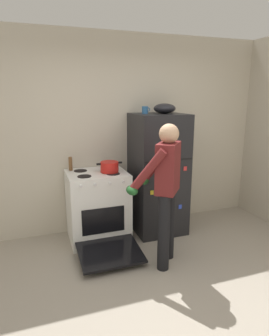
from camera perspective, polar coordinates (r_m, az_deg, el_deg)
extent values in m
plane|color=#9E9384|center=(3.01, 8.63, -25.00)|extent=(8.00, 8.00, 0.00)
cube|color=beige|center=(4.19, -3.25, 6.57)|extent=(6.00, 0.10, 2.70)
cube|color=black|center=(4.10, 4.52, -1.13)|extent=(0.68, 0.68, 1.65)
cube|color=black|center=(3.73, 6.73, 1.50)|extent=(0.67, 0.01, 0.01)
cylinder|color=#B7B7BC|center=(3.83, 5.48, -6.62)|extent=(0.02, 0.02, 0.60)
cylinder|color=#B7B7BC|center=(3.63, 5.78, 5.66)|extent=(0.02, 0.02, 0.31)
cube|color=purple|center=(3.82, 7.56, -2.07)|extent=(0.04, 0.01, 0.06)
cube|color=yellow|center=(3.75, 3.40, -4.78)|extent=(0.04, 0.01, 0.06)
cube|color=blue|center=(4.00, 8.83, -7.42)|extent=(0.04, 0.01, 0.06)
cube|color=red|center=(3.87, 9.79, -0.10)|extent=(0.04, 0.01, 0.06)
cube|color=white|center=(3.96, -7.15, -7.30)|extent=(0.76, 0.64, 0.92)
cube|color=black|center=(3.69, -6.02, -10.09)|extent=(0.53, 0.01, 0.33)
cylinder|color=black|center=(3.65, -9.68, -1.59)|extent=(0.17, 0.17, 0.01)
cylinder|color=black|center=(3.72, -4.14, -1.12)|extent=(0.17, 0.17, 0.01)
cylinder|color=black|center=(3.92, -10.41, -0.53)|extent=(0.17, 0.17, 0.01)
cylinder|color=black|center=(3.99, -5.24, -0.10)|extent=(0.17, 0.17, 0.01)
cylinder|color=silver|center=(3.47, -10.36, -3.50)|extent=(0.04, 0.03, 0.04)
cylinder|color=silver|center=(3.50, -7.61, -3.25)|extent=(0.04, 0.03, 0.04)
cylinder|color=silver|center=(3.54, -4.75, -2.98)|extent=(0.04, 0.03, 0.04)
cylinder|color=silver|center=(3.58, -2.12, -2.73)|extent=(0.04, 0.03, 0.04)
cube|color=black|center=(3.57, -4.78, -15.96)|extent=(0.72, 0.59, 0.09)
cylinder|color=black|center=(3.29, 5.65, -12.42)|extent=(0.13, 0.13, 0.86)
cylinder|color=black|center=(3.51, 6.67, -10.62)|extent=(0.13, 0.13, 0.86)
cube|color=maroon|center=(3.16, 6.51, 0.05)|extent=(0.38, 0.41, 0.54)
sphere|color=tan|center=(3.10, 6.69, 6.61)|extent=(0.21, 0.21, 0.21)
sphere|color=#434343|center=(3.10, 6.67, 5.93)|extent=(0.15, 0.15, 0.15)
cylinder|color=maroon|center=(3.02, 2.54, -0.62)|extent=(0.38, 0.32, 0.50)
cylinder|color=maroon|center=(3.39, 4.47, 0.98)|extent=(0.38, 0.32, 0.50)
ellipsoid|color=#1E5123|center=(3.13, -0.48, -4.33)|extent=(0.12, 0.18, 0.10)
ellipsoid|color=#1E5123|center=(3.49, 1.72, -2.39)|extent=(0.12, 0.18, 0.10)
cylinder|color=red|center=(3.79, -4.87, 0.22)|extent=(0.23, 0.23, 0.13)
cube|color=black|center=(3.75, -6.97, 0.75)|extent=(0.05, 0.03, 0.02)
cube|color=black|center=(3.81, -2.83, 1.07)|extent=(0.05, 0.03, 0.02)
cylinder|color=#2D6093|center=(3.94, 2.03, 11.15)|extent=(0.08, 0.08, 0.10)
torus|color=#2D6093|center=(3.96, 2.63, 11.23)|extent=(0.06, 0.01, 0.06)
cylinder|color=brown|center=(3.94, -12.28, 0.82)|extent=(0.05, 0.05, 0.18)
ellipsoid|color=black|center=(4.00, 5.84, 11.39)|extent=(0.29, 0.29, 0.13)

